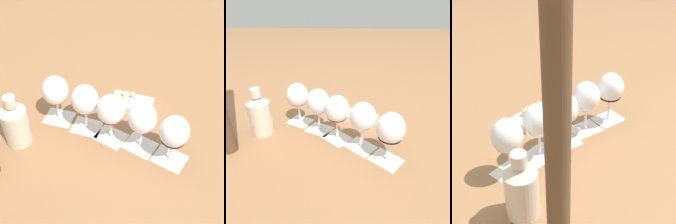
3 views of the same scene
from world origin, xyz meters
TOP-DOWN VIEW (x-y plane):
  - ground_plane at (0.00, 0.00)m, footprint 8.00×8.00m
  - tasting_card_0 at (-0.19, 0.13)m, footprint 0.14×0.13m
  - tasting_card_1 at (-0.08, 0.06)m, footprint 0.14×0.13m
  - tasting_card_2 at (0.00, 0.00)m, footprint 0.14×0.14m
  - tasting_card_3 at (0.10, -0.06)m, footprint 0.14×0.14m
  - tasting_card_4 at (0.19, -0.13)m, footprint 0.14×0.14m
  - wine_glass_0 at (-0.19, 0.13)m, footprint 0.10×0.10m
  - wine_glass_1 at (-0.08, 0.06)m, footprint 0.10×0.10m
  - wine_glass_2 at (0.00, 0.00)m, footprint 0.10×0.10m
  - wine_glass_3 at (0.10, -0.06)m, footprint 0.10×0.10m
  - wine_glass_4 at (0.19, -0.13)m, footprint 0.10×0.10m
  - ceramic_vase at (-0.34, 0.03)m, footprint 0.09×0.09m
  - snack_dish at (0.10, 0.15)m, footprint 0.19×0.16m

SIDE VIEW (x-z plane):
  - ground_plane at x=0.00m, z-range 0.00..0.00m
  - tasting_card_0 at x=-0.19m, z-range 0.00..0.00m
  - tasting_card_1 at x=-0.08m, z-range 0.00..0.00m
  - tasting_card_2 at x=0.00m, z-range 0.00..0.00m
  - tasting_card_3 at x=0.10m, z-range 0.00..0.00m
  - tasting_card_4 at x=0.19m, z-range 0.00..0.00m
  - snack_dish at x=0.10m, z-range -0.01..0.05m
  - ceramic_vase at x=-0.34m, z-range -0.01..0.20m
  - wine_glass_1 at x=-0.08m, z-range 0.04..0.23m
  - wine_glass_3 at x=0.10m, z-range 0.04..0.23m
  - wine_glass_0 at x=-0.19m, z-range 0.04..0.23m
  - wine_glass_2 at x=0.00m, z-range 0.04..0.23m
  - wine_glass_4 at x=0.19m, z-range 0.04..0.24m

